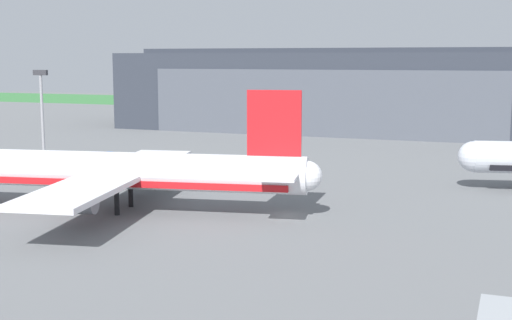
{
  "coord_description": "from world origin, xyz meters",
  "views": [
    {
      "loc": [
        22.77,
        -69.42,
        16.8
      ],
      "look_at": [
        -8.43,
        12.67,
        3.88
      ],
      "focal_mm": 48.71,
      "sensor_mm": 36.0,
      "label": 1
    }
  ],
  "objects_px": {
    "airliner_near_right": "(108,171)",
    "apron_light_mast": "(42,109)",
    "maintenance_hangar": "(341,91)",
    "ops_van": "(102,158)"
  },
  "relations": [
    {
      "from": "airliner_near_right",
      "to": "ops_van",
      "type": "height_order",
      "value": "airliner_near_right"
    },
    {
      "from": "airliner_near_right",
      "to": "apron_light_mast",
      "type": "distance_m",
      "value": 34.4
    },
    {
      "from": "airliner_near_right",
      "to": "apron_light_mast",
      "type": "xyz_separation_m",
      "value": [
        -25.86,
        22.2,
        4.68
      ]
    },
    {
      "from": "maintenance_hangar",
      "to": "apron_light_mast",
      "type": "relative_size",
      "value": 6.77
    },
    {
      "from": "maintenance_hangar",
      "to": "apron_light_mast",
      "type": "xyz_separation_m",
      "value": [
        -27.92,
        -75.58,
        -0.06
      ]
    },
    {
      "from": "apron_light_mast",
      "to": "ops_van",
      "type": "bearing_deg",
      "value": 35.93
    },
    {
      "from": "airliner_near_right",
      "to": "apron_light_mast",
      "type": "height_order",
      "value": "apron_light_mast"
    },
    {
      "from": "ops_van",
      "to": "apron_light_mast",
      "type": "height_order",
      "value": "apron_light_mast"
    },
    {
      "from": "maintenance_hangar",
      "to": "ops_van",
      "type": "xyz_separation_m",
      "value": [
        -20.82,
        -70.43,
        -7.93
      ]
    },
    {
      "from": "airliner_near_right",
      "to": "apron_light_mast",
      "type": "relative_size",
      "value": 3.13
    }
  ]
}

